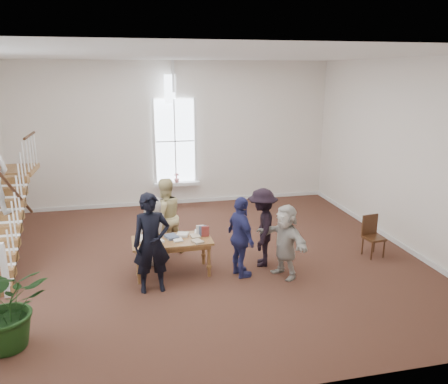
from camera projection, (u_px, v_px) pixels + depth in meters
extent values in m
plane|color=#3F2318|center=(199.00, 258.00, 10.08)|extent=(10.00, 10.00, 0.00)
plane|color=white|center=(175.00, 135.00, 13.71)|extent=(10.00, 0.00, 10.00)
plane|color=white|center=(256.00, 238.00, 5.24)|extent=(10.00, 0.00, 10.00)
plane|color=white|center=(402.00, 154.00, 10.51)|extent=(0.00, 9.00, 9.00)
plane|color=white|center=(195.00, 55.00, 8.87)|extent=(10.00, 10.00, 0.00)
cube|color=white|center=(177.00, 184.00, 13.95)|extent=(1.45, 0.28, 0.10)
plane|color=white|center=(175.00, 141.00, 13.70)|extent=(2.60, 0.00, 2.60)
plane|color=white|center=(173.00, 89.00, 13.28)|extent=(0.60, 0.60, 0.85)
cube|color=white|center=(177.00, 201.00, 14.27)|extent=(10.00, 0.04, 0.12)
imported|color=pink|center=(177.00, 178.00, 13.87)|extent=(0.17, 0.17, 0.30)
cube|color=brown|center=(1.00, 192.00, 10.00)|extent=(1.10, 0.30, 0.20)
cube|color=brown|center=(3.00, 181.00, 10.23)|extent=(1.10, 0.30, 0.20)
cube|color=brown|center=(12.00, 171.00, 11.06)|extent=(1.10, 1.20, 0.12)
cube|color=white|center=(4.00, 270.00, 8.24)|extent=(0.10, 0.10, 1.10)
cylinder|color=#34180E|center=(14.00, 191.00, 9.19)|extent=(0.07, 2.74, 1.86)
cube|color=brown|center=(172.00, 241.00, 9.14)|extent=(1.66, 0.85, 0.05)
cube|color=brown|center=(172.00, 244.00, 9.16)|extent=(1.54, 0.73, 0.10)
cylinder|color=brown|center=(139.00, 268.00, 8.79)|extent=(0.07, 0.07, 0.72)
cylinder|color=brown|center=(209.00, 261.00, 9.12)|extent=(0.07, 0.07, 0.72)
cylinder|color=brown|center=(137.00, 255.00, 9.38)|extent=(0.07, 0.07, 0.72)
cylinder|color=brown|center=(203.00, 249.00, 9.70)|extent=(0.07, 0.07, 0.72)
cube|color=silver|center=(143.00, 237.00, 9.26)|extent=(0.16, 0.27, 0.02)
cube|color=beige|center=(145.00, 240.00, 9.02)|extent=(0.23, 0.22, 0.06)
cube|color=tan|center=(197.00, 241.00, 8.98)|extent=(0.27, 0.30, 0.04)
cube|color=silver|center=(178.00, 240.00, 9.10)|extent=(0.22, 0.27, 0.03)
cube|color=#4C5972|center=(172.00, 237.00, 9.22)|extent=(0.32, 0.35, 0.06)
cube|color=maroon|center=(151.00, 246.00, 8.76)|extent=(0.23, 0.27, 0.04)
cube|color=white|center=(198.00, 232.00, 9.52)|extent=(0.19, 0.28, 0.04)
cube|color=#BFB299|center=(147.00, 239.00, 9.13)|extent=(0.28, 0.24, 0.03)
cube|color=silver|center=(157.00, 241.00, 9.02)|extent=(0.31, 0.33, 0.04)
cube|color=beige|center=(173.00, 238.00, 9.19)|extent=(0.23, 0.21, 0.03)
cube|color=tan|center=(195.00, 236.00, 9.26)|extent=(0.21, 0.27, 0.04)
cube|color=silver|center=(183.00, 235.00, 9.33)|extent=(0.29, 0.28, 0.06)
imported|color=black|center=(152.00, 243.00, 8.37)|extent=(0.75, 0.52, 1.98)
imported|color=beige|center=(153.00, 231.00, 9.63)|extent=(0.90, 0.75, 1.57)
imported|color=#DBC989|center=(165.00, 217.00, 10.12)|extent=(1.08, 0.96, 1.83)
imported|color=navy|center=(241.00, 237.00, 9.01)|extent=(0.63, 1.08, 1.73)
imported|color=black|center=(262.00, 227.00, 9.56)|extent=(0.98, 1.28, 1.75)
imported|color=beige|center=(285.00, 241.00, 9.03)|extent=(0.99, 1.52, 1.57)
imported|color=#153410|center=(7.00, 307.00, 6.70)|extent=(1.50, 1.39, 1.37)
cube|color=#34180E|center=(374.00, 238.00, 10.10)|extent=(0.47, 0.47, 0.05)
cube|color=#34180E|center=(370.00, 225.00, 10.20)|extent=(0.42, 0.10, 0.50)
cylinder|color=#34180E|center=(372.00, 251.00, 9.95)|extent=(0.04, 0.04, 0.44)
cylinder|color=#34180E|center=(384.00, 249.00, 10.07)|extent=(0.04, 0.04, 0.44)
cylinder|color=#34180E|center=(362.00, 246.00, 10.26)|extent=(0.04, 0.04, 0.44)
cylinder|color=#34180E|center=(374.00, 244.00, 10.37)|extent=(0.04, 0.04, 0.44)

